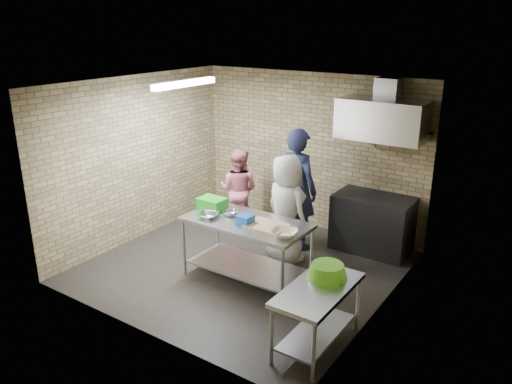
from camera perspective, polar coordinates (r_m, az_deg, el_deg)
floor at (r=7.59m, az=-1.49°, el=-8.50°), size 4.20×4.20×0.00m
ceiling at (r=6.78m, az=-1.69°, el=12.17°), size 4.20×4.20×0.00m
back_wall at (r=8.71m, az=6.13°, el=4.57°), size 4.20×0.06×2.70m
front_wall at (r=5.67m, az=-13.46°, el=-3.92°), size 4.20×0.06×2.70m
left_wall at (r=8.42m, az=-13.30°, el=3.66°), size 0.06×4.00×2.70m
right_wall at (r=6.15m, az=14.54°, el=-2.16°), size 0.06×4.00×2.70m
prep_table at (r=7.11m, az=-1.09°, el=-6.58°), size 1.75×0.88×0.88m
side_counter at (r=5.78m, az=6.95°, el=-13.97°), size 0.60×1.20×0.75m
stove at (r=8.16m, az=13.11°, el=-3.50°), size 1.20×0.70×0.90m
range_hood at (r=7.74m, az=14.16°, el=7.98°), size 1.30×0.60×0.60m
hood_duct at (r=7.81m, az=14.83°, el=11.37°), size 0.35×0.30×0.30m
wall_shelf at (r=7.86m, az=16.60°, el=6.58°), size 0.80×0.20×0.04m
fluorescent_fixture at (r=7.41m, az=-8.12°, el=12.12°), size 0.10×1.25×0.08m
green_crate at (r=7.38m, az=-5.02°, el=-1.28°), size 0.39×0.29×0.16m
blue_tub at (r=6.80m, az=-1.26°, el=-3.17°), size 0.19×0.19×0.13m
cutting_board at (r=6.72m, az=1.23°, el=-3.88°), size 0.54×0.41×0.03m
mixing_bowl_a at (r=7.05m, az=-5.38°, el=-2.68°), size 0.33×0.33×0.07m
mixing_bowl_b at (r=7.12m, az=-2.86°, el=-2.41°), size 0.25×0.25×0.07m
ceramic_bowl at (r=6.44m, az=3.23°, el=-4.71°), size 0.41×0.41×0.08m
green_basin at (r=5.75m, az=8.12°, el=-8.90°), size 0.46×0.46×0.17m
bottle_red at (r=7.92m, az=14.95°, el=7.63°), size 0.07×0.07×0.18m
bottle_green at (r=7.80m, az=17.72°, el=7.09°), size 0.06×0.06×0.15m
man_navy at (r=7.93m, az=4.78°, el=0.35°), size 0.79×0.60×1.95m
woman_pink at (r=8.65m, az=-1.99°, el=0.26°), size 0.81×0.69×1.45m
woman_white at (r=7.49m, az=3.47°, el=-1.94°), size 0.94×0.77×1.67m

